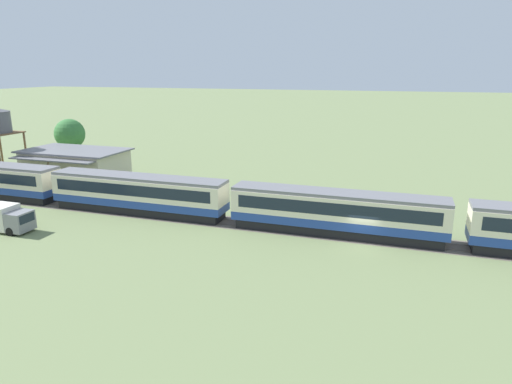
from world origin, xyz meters
The scene contains 6 objects.
ground_plane centered at (0.00, 0.00, 0.00)m, with size 600.00×600.00×0.00m, color #707F51.
passenger_train centered at (-12.67, 1.56, 2.25)m, with size 81.98×3.13×4.05m.
railway_track centered at (-13.60, 1.56, 0.01)m, with size 122.84×3.60×0.04m.
station_building centered at (-39.67, 11.91, 2.12)m, with size 13.85×9.13×4.18m.
delivery_truck_grey centered at (-32.53, -7.23, 1.28)m, with size 5.74×2.22×2.49m.
yard_tree_0 centered at (-48.17, 21.30, 4.75)m, with size 4.75×4.75×7.13m.
Camera 1 is at (2.95, -38.33, 14.71)m, focal length 32.00 mm.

